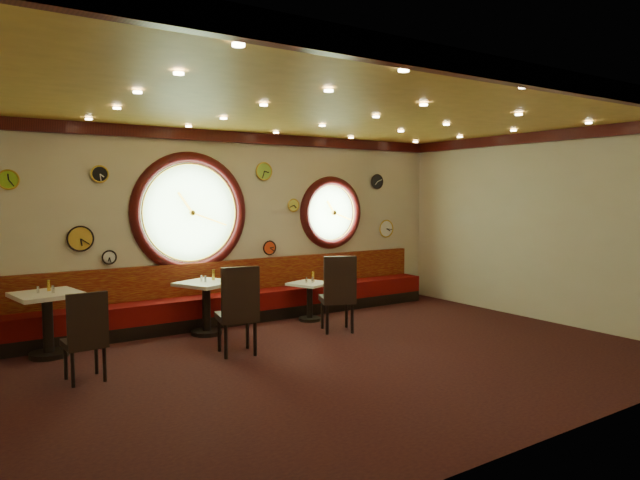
{
  "coord_description": "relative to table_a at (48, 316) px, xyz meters",
  "views": [
    {
      "loc": [
        -3.99,
        -5.93,
        2.15
      ],
      "look_at": [
        0.49,
        0.8,
        1.5
      ],
      "focal_mm": 32.0,
      "sensor_mm": 36.0,
      "label": 1
    }
  ],
  "objects": [
    {
      "name": "floor",
      "position": [
        2.88,
        -2.23,
        -0.54
      ],
      "size": [
        9.0,
        6.0,
        0.0
      ],
      "primitive_type": "cube",
      "color": "black",
      "rests_on": "ground"
    },
    {
      "name": "ceiling",
      "position": [
        2.88,
        -2.23,
        2.66
      ],
      "size": [
        9.0,
        6.0,
        0.02
      ],
      "primitive_type": "cube",
      "color": "gold",
      "rests_on": "wall_back"
    },
    {
      "name": "wall_back",
      "position": [
        2.88,
        0.77,
        1.06
      ],
      "size": [
        9.0,
        0.02,
        3.2
      ],
      "primitive_type": "cube",
      "color": "beige",
      "rests_on": "floor"
    },
    {
      "name": "wall_front",
      "position": [
        2.88,
        -5.23,
        1.06
      ],
      "size": [
        9.0,
        0.02,
        3.2
      ],
      "primitive_type": "cube",
      "color": "beige",
      "rests_on": "floor"
    },
    {
      "name": "wall_right",
      "position": [
        7.38,
        -2.23,
        1.06
      ],
      "size": [
        0.02,
        6.0,
        3.2
      ],
      "primitive_type": "cube",
      "color": "beige",
      "rests_on": "floor"
    },
    {
      "name": "molding_back",
      "position": [
        2.88,
        0.72,
        2.57
      ],
      "size": [
        9.0,
        0.1,
        0.18
      ],
      "primitive_type": "cube",
      "color": "#330909",
      "rests_on": "wall_back"
    },
    {
      "name": "molding_front",
      "position": [
        2.88,
        -5.18,
        2.57
      ],
      "size": [
        9.0,
        0.1,
        0.18
      ],
      "primitive_type": "cube",
      "color": "#330909",
      "rests_on": "wall_back"
    },
    {
      "name": "molding_right",
      "position": [
        7.33,
        -2.23,
        2.57
      ],
      "size": [
        0.1,
        6.0,
        0.18
      ],
      "primitive_type": "cube",
      "color": "#330909",
      "rests_on": "wall_back"
    },
    {
      "name": "banquette_base",
      "position": [
        2.88,
        0.49,
        -0.44
      ],
      "size": [
        8.0,
        0.55,
        0.2
      ],
      "primitive_type": "cube",
      "color": "black",
      "rests_on": "floor"
    },
    {
      "name": "banquette_seat",
      "position": [
        2.88,
        0.49,
        -0.19
      ],
      "size": [
        8.0,
        0.55,
        0.3
      ],
      "primitive_type": "cube",
      "color": "#5C0708",
      "rests_on": "banquette_base"
    },
    {
      "name": "banquette_back",
      "position": [
        2.88,
        0.71,
        0.21
      ],
      "size": [
        8.0,
        0.1,
        0.55
      ],
      "primitive_type": "cube",
      "color": "#60070B",
      "rests_on": "wall_back"
    },
    {
      "name": "porthole_left_glass",
      "position": [
        2.28,
        0.76,
        1.31
      ],
      "size": [
        1.66,
        0.02,
        1.66
      ],
      "primitive_type": "cylinder",
      "rotation": [
        1.57,
        0.0,
        0.0
      ],
      "color": "#83BC71",
      "rests_on": "wall_back"
    },
    {
      "name": "porthole_left_frame",
      "position": [
        2.28,
        0.75,
        1.31
      ],
      "size": [
        1.98,
        0.18,
        1.98
      ],
      "primitive_type": "torus",
      "rotation": [
        1.57,
        0.0,
        0.0
      ],
      "color": "#330909",
      "rests_on": "wall_back"
    },
    {
      "name": "porthole_left_ring",
      "position": [
        2.28,
        0.72,
        1.31
      ],
      "size": [
        1.61,
        0.03,
        1.61
      ],
      "primitive_type": "torus",
      "rotation": [
        1.57,
        0.0,
        0.0
      ],
      "color": "gold",
      "rests_on": "wall_back"
    },
    {
      "name": "porthole_right_glass",
      "position": [
        5.08,
        0.76,
        1.26
      ],
      "size": [
        1.1,
        0.02,
        1.1
      ],
      "primitive_type": "cylinder",
      "rotation": [
        1.57,
        0.0,
        0.0
      ],
      "color": "#83BC71",
      "rests_on": "wall_back"
    },
    {
      "name": "porthole_right_frame",
      "position": [
        5.08,
        0.75,
        1.26
      ],
      "size": [
        1.38,
        0.18,
        1.38
      ],
      "primitive_type": "torus",
      "rotation": [
        1.57,
        0.0,
        0.0
      ],
      "color": "#330909",
      "rests_on": "wall_back"
    },
    {
      "name": "porthole_right_ring",
      "position": [
        5.08,
        0.72,
        1.26
      ],
      "size": [
        1.09,
        0.03,
        1.09
      ],
      "primitive_type": "torus",
      "rotation": [
        1.57,
        0.0,
        0.0
      ],
      "color": "gold",
      "rests_on": "wall_back"
    },
    {
      "name": "wall_clock_0",
      "position": [
        6.18,
        0.73,
        1.86
      ],
      "size": [
        0.28,
        0.03,
        0.28
      ],
      "primitive_type": "cylinder",
      "rotation": [
        1.57,
        0.0,
        0.0
      ],
      "color": "black",
      "rests_on": "wall_back"
    },
    {
      "name": "wall_clock_1",
      "position": [
        -0.32,
        0.73,
        1.81
      ],
      "size": [
        0.26,
        0.03,
        0.26
      ],
      "primitive_type": "cylinder",
      "rotation": [
        1.57,
        0.0,
        0.0
      ],
      "color": "#8AC427",
      "rests_on": "wall_back"
    },
    {
      "name": "wall_clock_2",
      "position": [
        4.23,
        0.73,
        1.41
      ],
      "size": [
        0.22,
        0.03,
        0.22
      ],
      "primitive_type": "cylinder",
      "rotation": [
        1.57,
        0.0,
        0.0
      ],
      "color": "#EAEF4F",
      "rests_on": "wall_back"
    },
    {
      "name": "wall_clock_3",
      "position": [
        3.63,
        0.73,
        2.01
      ],
      "size": [
        0.3,
        0.03,
        0.3
      ],
      "primitive_type": "cylinder",
      "rotation": [
        1.57,
        0.0,
        0.0
      ],
      "color": "#92C43D",
      "rests_on": "wall_back"
    },
    {
      "name": "wall_clock_4",
      "position": [
        0.88,
        0.73,
        1.91
      ],
      "size": [
        0.24,
        0.03,
        0.24
      ],
      "primitive_type": "cylinder",
      "rotation": [
        1.57,
        0.0,
        0.0
      ],
      "color": "black",
      "rests_on": "wall_back"
    },
    {
      "name": "wall_clock_5",
      "position": [
        6.43,
        0.73,
        0.91
      ],
      "size": [
        0.34,
        0.03,
        0.34
      ],
      "primitive_type": "cylinder",
      "rotation": [
        1.57,
        0.0,
        0.0
      ],
      "color": "white",
      "rests_on": "wall_back"
    },
    {
      "name": "wall_clock_6",
      "position": [
        0.98,
        0.73,
        0.66
      ],
      "size": [
        0.2,
        0.03,
        0.2
      ],
      "primitive_type": "cylinder",
      "rotation": [
        1.57,
        0.0,
        0.0
      ],
      "color": "white",
      "rests_on": "wall_back"
    },
    {
      "name": "wall_clock_7",
      "position": [
        0.58,
        0.73,
        0.96
      ],
      "size": [
        0.36,
        0.03,
        0.36
      ],
      "primitive_type": "cylinder",
      "rotation": [
        1.57,
        0.0,
        0.0
      ],
      "color": "gold",
      "rests_on": "wall_back"
    },
    {
      "name": "wall_clock_8",
      "position": [
        3.73,
        0.73,
        0.66
      ],
      "size": [
        0.24,
        0.03,
        0.24
      ],
      "primitive_type": "cylinder",
      "rotation": [
        1.57,
        0.0,
        0.0
      ],
      "color": "#EC431B",
      "rests_on": "wall_back"
    },
    {
      "name": "table_a",
      "position": [
        0.0,
        0.0,
        0.0
      ],
      "size": [
        0.91,
        0.91,
        0.86
      ],
      "color": "black",
      "rests_on": "floor"
    },
    {
      "name": "table_b",
      "position": [
        2.22,
        -0.02,
        -0.03
      ],
      "size": [
        0.98,
        0.98,
        0.82
      ],
      "color": "black",
      "rests_on": "floor"
    },
    {
      "name": "table_c",
      "position": [
        4.05,
        -0.09,
        -0.13
      ],
      "size": [
        0.77,
        0.77,
        0.66
      ],
      "color": "black",
      "rests_on": "floor"
    },
    {
      "name": "chair_a",
      "position": [
        0.2,
        -1.38,
        0.06
      ],
      "size": [
        0.46,
        0.46,
        0.65
      ],
      "rotation": [
        0.0,
        0.0,
        0.05
      ],
      "color": "black",
      "rests_on": "floor"
    },
    {
      "name": "chair_b",
      "position": [
        2.12,
        -1.35,
        0.15
      ],
      "size": [
        0.6,
        0.6,
        0.75
      ],
      "rotation": [
        0.0,
        0.0,
        -0.2
      ],
      "color": "black",
      "rests_on": "floor"
    },
    {
      "name": "chair_c",
      "position": [
        3.97,
        -1.05,
        0.15
      ],
      "size": [
        0.66,
        0.66,
        0.75
      ],
      "rotation": [
        0.0,
        0.0,
        -0.4
      ],
      "color": "black",
      "rests_on": "floor"
    },
    {
      "name": "condiment_a_salt",
      "position": [
        -0.1,
        0.02,
        0.36
      ],
      "size": [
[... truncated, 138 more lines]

